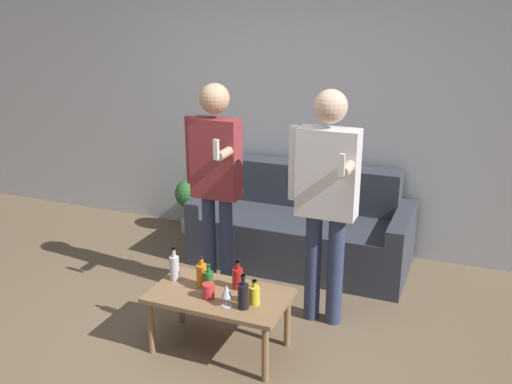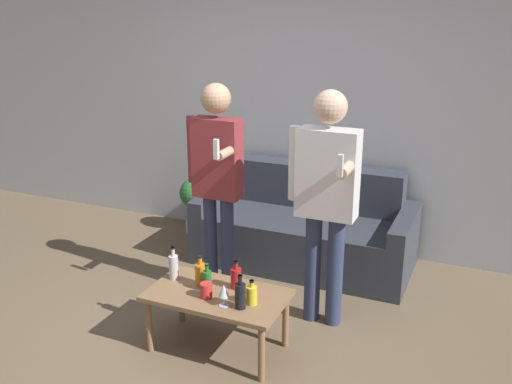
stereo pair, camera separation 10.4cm
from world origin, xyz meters
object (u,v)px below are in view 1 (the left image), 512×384
object	(u,v)px
couch	(303,229)
coffee_table	(219,301)
bottle_orange	(202,274)
person_standing_left	(215,172)
person_standing_right	(326,190)

from	to	relation	value
couch	coffee_table	xyz separation A→B (m)	(-0.09, -1.53, 0.06)
bottle_orange	person_standing_left	distance (m)	0.85
person_standing_right	couch	bearing A→B (deg)	115.34
coffee_table	bottle_orange	distance (m)	0.21
coffee_table	person_standing_right	distance (m)	1.03
bottle_orange	couch	bearing A→B (deg)	80.72
coffee_table	person_standing_left	distance (m)	1.02
coffee_table	bottle_orange	xyz separation A→B (m)	(-0.15, 0.06, 0.13)
couch	bottle_orange	distance (m)	1.51
coffee_table	bottle_orange	size ratio (longest dim) A/B	4.26
coffee_table	person_standing_right	size ratio (longest dim) A/B	0.54
couch	person_standing_left	distance (m)	1.17
couch	person_standing_left	bearing A→B (deg)	-118.39
couch	person_standing_left	size ratio (longest dim) A/B	1.12
person_standing_left	person_standing_right	xyz separation A→B (m)	(0.88, -0.10, -0.01)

